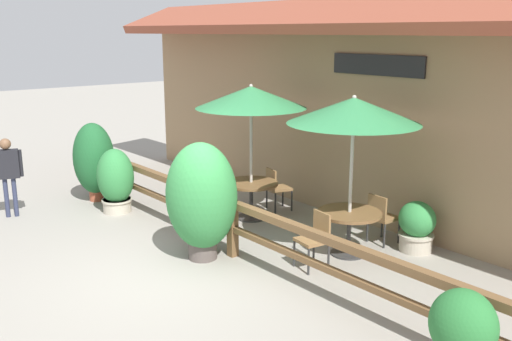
{
  "coord_description": "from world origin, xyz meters",
  "views": [
    {
      "loc": [
        6.98,
        -4.24,
        3.59
      ],
      "look_at": [
        0.05,
        1.5,
        1.38
      ],
      "focal_mm": 40.0,
      "sensor_mm": 36.0,
      "label": 1
    }
  ],
  "objects_px": {
    "potted_plant_corner_fern": "(201,198)",
    "potted_plant_tall_tropical": "(462,332)",
    "pedestrian": "(8,167)",
    "dining_table_middle": "(349,220)",
    "chair_middle_wallside": "(381,216)",
    "chair_near_streetside": "(223,202)",
    "chair_near_wallside": "(276,187)",
    "dining_table_near": "(251,189)",
    "potted_plant_small_flowering": "(116,180)",
    "potted_plant_entrance_palm": "(94,159)",
    "patio_umbrella_near": "(251,97)",
    "patio_umbrella_middle": "(354,111)",
    "chair_middle_streetside": "(315,237)",
    "potted_plant_broad_leaf": "(417,226)"
  },
  "relations": [
    {
      "from": "dining_table_near",
      "to": "potted_plant_tall_tropical",
      "type": "relative_size",
      "value": 0.91
    },
    {
      "from": "chair_middle_streetside",
      "to": "pedestrian",
      "type": "xyz_separation_m",
      "value": [
        -5.6,
        -2.84,
        0.51
      ]
    },
    {
      "from": "potted_plant_entrance_palm",
      "to": "potted_plant_tall_tropical",
      "type": "bearing_deg",
      "value": -0.82
    },
    {
      "from": "chair_near_streetside",
      "to": "potted_plant_corner_fern",
      "type": "distance_m",
      "value": 1.61
    },
    {
      "from": "chair_middle_streetside",
      "to": "chair_middle_wallside",
      "type": "distance_m",
      "value": 1.62
    },
    {
      "from": "potted_plant_corner_fern",
      "to": "potted_plant_entrance_palm",
      "type": "bearing_deg",
      "value": 179.13
    },
    {
      "from": "chair_near_streetside",
      "to": "chair_near_wallside",
      "type": "xyz_separation_m",
      "value": [
        -0.15,
        1.46,
        0.0
      ]
    },
    {
      "from": "dining_table_near",
      "to": "potted_plant_small_flowering",
      "type": "bearing_deg",
      "value": -138.24
    },
    {
      "from": "patio_umbrella_middle",
      "to": "chair_middle_streetside",
      "type": "distance_m",
      "value": 2.05
    },
    {
      "from": "potted_plant_entrance_palm",
      "to": "pedestrian",
      "type": "height_order",
      "value": "potted_plant_entrance_palm"
    },
    {
      "from": "pedestrian",
      "to": "chair_near_wallside",
      "type": "bearing_deg",
      "value": -15.13
    },
    {
      "from": "dining_table_near",
      "to": "potted_plant_tall_tropical",
      "type": "distance_m",
      "value": 6.01
    },
    {
      "from": "patio_umbrella_near",
      "to": "potted_plant_broad_leaf",
      "type": "xyz_separation_m",
      "value": [
        3.08,
        1.04,
        -1.95
      ]
    },
    {
      "from": "chair_near_streetside",
      "to": "chair_middle_streetside",
      "type": "relative_size",
      "value": 1.0
    },
    {
      "from": "pedestrian",
      "to": "dining_table_middle",
      "type": "bearing_deg",
      "value": -36.88
    },
    {
      "from": "potted_plant_tall_tropical",
      "to": "potted_plant_broad_leaf",
      "type": "bearing_deg",
      "value": 131.03
    },
    {
      "from": "chair_near_wallside",
      "to": "patio_umbrella_middle",
      "type": "relative_size",
      "value": 0.33
    },
    {
      "from": "patio_umbrella_near",
      "to": "potted_plant_corner_fern",
      "type": "xyz_separation_m",
      "value": [
        1.07,
        -1.89,
        -1.36
      ]
    },
    {
      "from": "chair_middle_wallside",
      "to": "pedestrian",
      "type": "relative_size",
      "value": 0.56
    },
    {
      "from": "potted_plant_entrance_palm",
      "to": "potted_plant_small_flowering",
      "type": "relative_size",
      "value": 1.3
    },
    {
      "from": "chair_near_wallside",
      "to": "pedestrian",
      "type": "xyz_separation_m",
      "value": [
        -3.03,
        -4.32,
        0.51
      ]
    },
    {
      "from": "potted_plant_corner_fern",
      "to": "potted_plant_broad_leaf",
      "type": "distance_m",
      "value": 3.6
    },
    {
      "from": "potted_plant_entrance_palm",
      "to": "potted_plant_small_flowering",
      "type": "height_order",
      "value": "potted_plant_entrance_palm"
    },
    {
      "from": "patio_umbrella_near",
      "to": "dining_table_middle",
      "type": "height_order",
      "value": "patio_umbrella_near"
    },
    {
      "from": "potted_plant_entrance_palm",
      "to": "dining_table_middle",
      "type": "bearing_deg",
      "value": 18.66
    },
    {
      "from": "dining_table_near",
      "to": "chair_near_wallside",
      "type": "distance_m",
      "value": 0.74
    },
    {
      "from": "dining_table_near",
      "to": "chair_middle_wallside",
      "type": "height_order",
      "value": "chair_middle_wallside"
    },
    {
      "from": "chair_middle_streetside",
      "to": "chair_near_streetside",
      "type": "bearing_deg",
      "value": -172.0
    },
    {
      "from": "potted_plant_corner_fern",
      "to": "patio_umbrella_middle",
      "type": "bearing_deg",
      "value": 54.31
    },
    {
      "from": "dining_table_near",
      "to": "potted_plant_small_flowering",
      "type": "relative_size",
      "value": 0.8
    },
    {
      "from": "chair_near_wallside",
      "to": "patio_umbrella_middle",
      "type": "distance_m",
      "value": 3.24
    },
    {
      "from": "patio_umbrella_near",
      "to": "potted_plant_entrance_palm",
      "type": "distance_m",
      "value": 3.88
    },
    {
      "from": "potted_plant_small_flowering",
      "to": "potted_plant_broad_leaf",
      "type": "height_order",
      "value": "potted_plant_small_flowering"
    },
    {
      "from": "patio_umbrella_middle",
      "to": "potted_plant_broad_leaf",
      "type": "xyz_separation_m",
      "value": [
        0.62,
        0.99,
        -1.95
      ]
    },
    {
      "from": "patio_umbrella_middle",
      "to": "patio_umbrella_near",
      "type": "bearing_deg",
      "value": -178.72
    },
    {
      "from": "chair_near_streetside",
      "to": "chair_middle_wallside",
      "type": "distance_m",
      "value": 2.89
    },
    {
      "from": "dining_table_middle",
      "to": "potted_plant_small_flowering",
      "type": "distance_m",
      "value": 4.91
    },
    {
      "from": "dining_table_middle",
      "to": "potted_plant_tall_tropical",
      "type": "height_order",
      "value": "potted_plant_tall_tropical"
    },
    {
      "from": "chair_near_streetside",
      "to": "chair_middle_wallside",
      "type": "height_order",
      "value": "same"
    },
    {
      "from": "patio_umbrella_middle",
      "to": "potted_plant_small_flowering",
      "type": "xyz_separation_m",
      "value": [
        -4.53,
        -1.9,
        -1.71
      ]
    },
    {
      "from": "patio_umbrella_near",
      "to": "potted_plant_broad_leaf",
      "type": "bearing_deg",
      "value": 18.71
    },
    {
      "from": "dining_table_middle",
      "to": "pedestrian",
      "type": "distance_m",
      "value": 6.68
    },
    {
      "from": "patio_umbrella_near",
      "to": "chair_near_streetside",
      "type": "height_order",
      "value": "patio_umbrella_near"
    },
    {
      "from": "potted_plant_corner_fern",
      "to": "potted_plant_tall_tropical",
      "type": "height_order",
      "value": "potted_plant_corner_fern"
    },
    {
      "from": "patio_umbrella_near",
      "to": "pedestrian",
      "type": "height_order",
      "value": "patio_umbrella_near"
    },
    {
      "from": "chair_near_wallside",
      "to": "potted_plant_broad_leaf",
      "type": "height_order",
      "value": "chair_near_wallside"
    },
    {
      "from": "patio_umbrella_middle",
      "to": "dining_table_middle",
      "type": "height_order",
      "value": "patio_umbrella_middle"
    },
    {
      "from": "chair_middle_streetside",
      "to": "pedestrian",
      "type": "relative_size",
      "value": 0.56
    },
    {
      "from": "chair_middle_streetside",
      "to": "potted_plant_small_flowering",
      "type": "relative_size",
      "value": 0.67
    },
    {
      "from": "chair_near_wallside",
      "to": "potted_plant_tall_tropical",
      "type": "distance_m",
      "value": 6.36
    }
  ]
}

